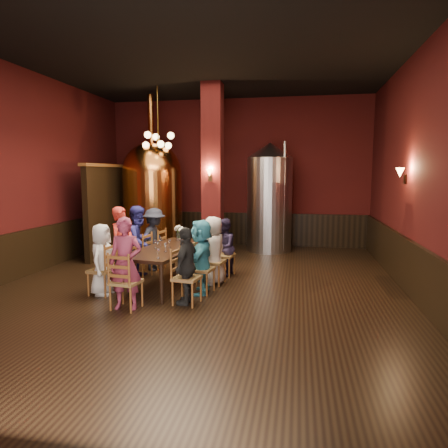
% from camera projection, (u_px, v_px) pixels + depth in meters
% --- Properties ---
extents(room, '(10.00, 10.02, 4.50)m').
position_uv_depth(room, '(197.00, 172.00, 7.54)').
color(room, black).
rests_on(room, ground).
extents(wainscot_right, '(0.08, 9.90, 1.00)m').
position_uv_depth(wainscot_right, '(415.00, 272.00, 7.04)').
color(wainscot_right, black).
rests_on(wainscot_right, ground).
extents(wainscot_back, '(7.90, 0.08, 1.00)m').
position_uv_depth(wainscot_back, '(237.00, 228.00, 12.59)').
color(wainscot_back, black).
rests_on(wainscot_back, ground).
extents(wainscot_left, '(0.08, 9.90, 1.00)m').
position_uv_depth(wainscot_left, '(17.00, 255.00, 8.48)').
color(wainscot_left, black).
rests_on(wainscot_left, ground).
extents(column, '(0.58, 0.58, 4.50)m').
position_uv_depth(column, '(213.00, 173.00, 10.32)').
color(column, '#430F0E').
rests_on(column, ground).
extents(partition, '(0.22, 3.50, 2.40)m').
position_uv_depth(partition, '(117.00, 210.00, 11.37)').
color(partition, black).
rests_on(partition, ground).
extents(pendant_cluster, '(0.90, 0.90, 1.70)m').
position_uv_depth(pendant_cluster, '(158.00, 140.00, 10.59)').
color(pendant_cluster, '#A57226').
rests_on(pendant_cluster, room).
extents(sconce_wall, '(0.20, 0.20, 0.36)m').
position_uv_depth(sconce_wall, '(405.00, 175.00, 7.61)').
color(sconce_wall, black).
rests_on(sconce_wall, room).
extents(sconce_column, '(0.20, 0.20, 0.36)m').
position_uv_depth(sconce_column, '(210.00, 175.00, 10.04)').
color(sconce_column, black).
rests_on(sconce_column, column).
extents(dining_table, '(1.32, 2.52, 0.75)m').
position_uv_depth(dining_table, '(168.00, 251.00, 8.00)').
color(dining_table, black).
rests_on(dining_table, ground).
extents(chair_0, '(0.52, 0.52, 0.92)m').
position_uv_depth(chair_0, '(102.00, 270.00, 7.36)').
color(chair_0, brown).
rests_on(chair_0, ground).
extents(person_0, '(0.45, 0.66, 1.32)m').
position_uv_depth(person_0, '(102.00, 259.00, 7.33)').
color(person_0, silver).
rests_on(person_0, ground).
extents(chair_1, '(0.52, 0.52, 0.92)m').
position_uv_depth(chair_1, '(123.00, 262.00, 7.99)').
color(chair_1, brown).
rests_on(chair_1, ground).
extents(person_1, '(0.50, 0.65, 1.58)m').
position_uv_depth(person_1, '(122.00, 246.00, 7.95)').
color(person_1, '#AD261D').
rests_on(person_1, ground).
extents(chair_2, '(0.52, 0.52, 0.92)m').
position_uv_depth(chair_2, '(140.00, 256.00, 8.61)').
color(chair_2, brown).
rests_on(chair_2, ground).
extents(person_2, '(0.52, 0.81, 1.55)m').
position_uv_depth(person_2, '(139.00, 242.00, 8.57)').
color(person_2, navy).
rests_on(person_2, ground).
extents(chair_3, '(0.52, 0.52, 0.92)m').
position_uv_depth(chair_3, '(155.00, 250.00, 9.24)').
color(chair_3, brown).
rests_on(chair_3, ground).
extents(person_3, '(0.67, 1.00, 1.44)m').
position_uv_depth(person_3, '(154.00, 239.00, 9.21)').
color(person_3, black).
rests_on(person_3, ground).
extents(chair_4, '(0.52, 0.52, 0.92)m').
position_uv_depth(chair_4, '(187.00, 278.00, 6.82)').
color(chair_4, brown).
rests_on(chair_4, ground).
extents(person_4, '(0.43, 0.82, 1.33)m').
position_uv_depth(person_4, '(187.00, 266.00, 6.80)').
color(person_4, black).
rests_on(person_4, ground).
extents(chair_5, '(0.52, 0.52, 0.92)m').
position_uv_depth(chair_5, '(201.00, 269.00, 7.45)').
color(chair_5, brown).
rests_on(chair_5, ground).
extents(person_5, '(0.51, 1.32, 1.39)m').
position_uv_depth(person_5, '(201.00, 256.00, 7.42)').
color(person_5, teal).
rests_on(person_5, ground).
extents(chair_6, '(0.52, 0.52, 0.92)m').
position_uv_depth(chair_6, '(213.00, 261.00, 8.07)').
color(chair_6, brown).
rests_on(chair_6, ground).
extents(person_6, '(0.69, 0.80, 1.38)m').
position_uv_depth(person_6, '(213.00, 250.00, 8.04)').
color(person_6, beige).
rests_on(person_6, ground).
extents(chair_7, '(0.52, 0.52, 0.92)m').
position_uv_depth(chair_7, '(224.00, 255.00, 8.70)').
color(chair_7, brown).
rests_on(chair_7, ground).
extents(person_7, '(0.32, 0.62, 1.26)m').
position_uv_depth(person_7, '(224.00, 247.00, 8.68)').
color(person_7, '#201932').
rests_on(person_7, ground).
extents(chair_8, '(0.52, 0.52, 0.92)m').
position_uv_depth(chair_8, '(126.00, 282.00, 6.57)').
color(chair_8, brown).
rests_on(chair_8, ground).
extents(person_8, '(0.58, 0.41, 1.53)m').
position_uv_depth(person_8, '(125.00, 263.00, 6.54)').
color(person_8, maroon).
rests_on(person_8, ground).
extents(copper_kettle, '(1.85, 1.85, 4.38)m').
position_uv_depth(copper_kettle, '(153.00, 196.00, 11.28)').
color(copper_kettle, black).
rests_on(copper_kettle, ground).
extents(steel_vessel, '(1.55, 1.55, 3.09)m').
position_uv_depth(steel_vessel, '(270.00, 197.00, 11.42)').
color(steel_vessel, '#B2B2B7').
rests_on(steel_vessel, ground).
extents(rose_vase, '(0.21, 0.21, 0.35)m').
position_uv_depth(rose_vase, '(179.00, 231.00, 8.78)').
color(rose_vase, white).
rests_on(rose_vase, dining_table).
extents(wine_glass_0, '(0.07, 0.07, 0.17)m').
position_uv_depth(wine_glass_0, '(181.00, 243.00, 8.05)').
color(wine_glass_0, white).
rests_on(wine_glass_0, dining_table).
extents(wine_glass_1, '(0.07, 0.07, 0.17)m').
position_uv_depth(wine_glass_1, '(165.00, 248.00, 7.54)').
color(wine_glass_1, white).
rests_on(wine_glass_1, dining_table).
extents(wine_glass_2, '(0.07, 0.07, 0.17)m').
position_uv_depth(wine_glass_2, '(166.00, 247.00, 7.62)').
color(wine_glass_2, white).
rests_on(wine_glass_2, dining_table).
extents(wine_glass_3, '(0.07, 0.07, 0.17)m').
position_uv_depth(wine_glass_3, '(155.00, 244.00, 7.91)').
color(wine_glass_3, white).
rests_on(wine_glass_3, dining_table).
extents(wine_glass_4, '(0.07, 0.07, 0.17)m').
position_uv_depth(wine_glass_4, '(158.00, 254.00, 6.98)').
color(wine_glass_4, white).
rests_on(wine_glass_4, dining_table).
extents(wine_glass_5, '(0.07, 0.07, 0.17)m').
position_uv_depth(wine_glass_5, '(170.00, 243.00, 8.00)').
color(wine_glass_5, white).
rests_on(wine_glass_5, dining_table).
extents(wine_glass_6, '(0.07, 0.07, 0.17)m').
position_uv_depth(wine_glass_6, '(138.00, 248.00, 7.55)').
color(wine_glass_6, white).
rests_on(wine_glass_6, dining_table).
extents(wine_glass_7, '(0.07, 0.07, 0.17)m').
position_uv_depth(wine_glass_7, '(160.00, 242.00, 8.16)').
color(wine_glass_7, white).
rests_on(wine_glass_7, dining_table).
extents(wine_glass_8, '(0.07, 0.07, 0.17)m').
position_uv_depth(wine_glass_8, '(158.00, 245.00, 7.77)').
color(wine_glass_8, white).
rests_on(wine_glass_8, dining_table).
extents(wine_glass_9, '(0.07, 0.07, 0.17)m').
position_uv_depth(wine_glass_9, '(190.00, 240.00, 8.38)').
color(wine_glass_9, white).
rests_on(wine_glass_9, dining_table).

